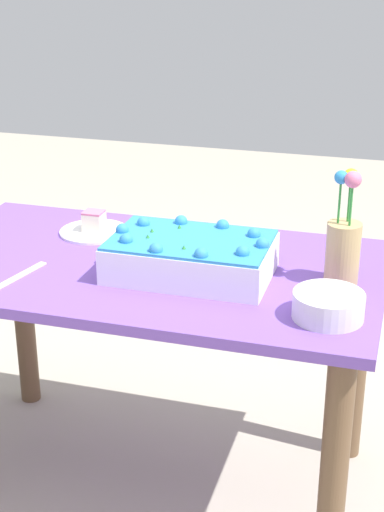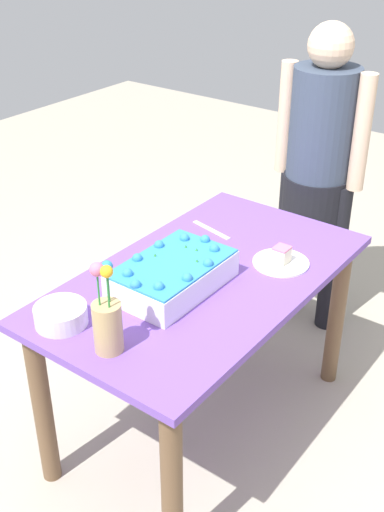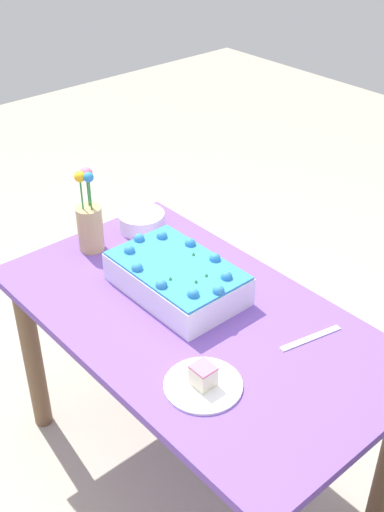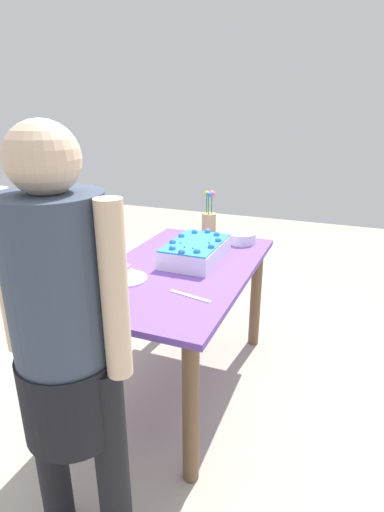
% 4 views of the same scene
% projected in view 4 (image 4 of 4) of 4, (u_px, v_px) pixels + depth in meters
% --- Properties ---
extents(ground_plane, '(8.00, 8.00, 0.00)m').
position_uv_depth(ground_plane, '(180.00, 382.00, 2.35)').
color(ground_plane, '#ACA290').
extents(dining_table, '(1.31, 0.74, 0.73)m').
position_uv_depth(dining_table, '(179.00, 290.00, 2.15)').
color(dining_table, '#6F49AB').
rests_on(dining_table, ground_plane).
extents(sheet_cake, '(0.43, 0.27, 0.13)m').
position_uv_depth(sheet_cake, '(196.00, 251.00, 2.19)').
color(sheet_cake, white).
rests_on(sheet_cake, dining_table).
extents(serving_plate_with_slice, '(0.21, 0.21, 0.07)m').
position_uv_depth(serving_plate_with_slice, '(125.00, 276.00, 1.95)').
color(serving_plate_with_slice, white).
rests_on(serving_plate_with_slice, dining_table).
extents(cake_knife, '(0.06, 0.21, 0.00)m').
position_uv_depth(cake_knife, '(190.00, 296.00, 1.77)').
color(cake_knife, silver).
rests_on(cake_knife, dining_table).
extents(flower_vase, '(0.09, 0.09, 0.31)m').
position_uv_depth(flower_vase, '(209.00, 222.00, 2.54)').
color(flower_vase, tan).
rests_on(flower_vase, dining_table).
extents(fruit_bowl, '(0.17, 0.17, 0.07)m').
position_uv_depth(fruit_bowl, '(241.00, 238.00, 2.48)').
color(fruit_bowl, silver).
rests_on(fruit_bowl, dining_table).
extents(person_standing, '(0.31, 0.45, 1.49)m').
position_uv_depth(person_standing, '(65.00, 338.00, 1.21)').
color(person_standing, black).
rests_on(person_standing, ground_plane).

